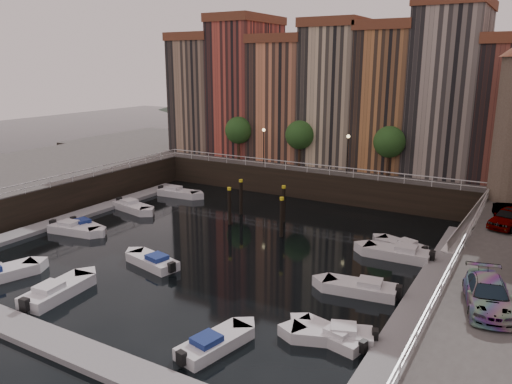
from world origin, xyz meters
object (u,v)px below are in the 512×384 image
Objects in this scene: car_a at (509,219)px; car_c at (488,297)px; boat_left_2 at (85,227)px; gangway at (469,222)px; boat_left_1 at (74,229)px; car_b at (510,216)px; mooring_pilings at (258,206)px.

car_c is (0.11, -13.91, -0.00)m from car_a.
boat_left_2 is at bearing -146.74° from car_a.
car_c reaches higher than gangway.
gangway is 32.51m from boat_left_2.
car_b is at bearing 9.66° from boat_left_1.
gangway is 4.61m from car_b.
boat_left_1 is at bearing 160.84° from car_c.
boat_left_1 is 1.02× the size of car_c.
mooring_pilings is 24.74m from car_c.
mooring_pilings is at bearing -167.13° from gangway.
boat_left_1 is 33.34m from car_c.
car_a is (2.92, -3.91, 1.79)m from gangway.
car_a is 1.01× the size of car_b.
boat_left_1 is (-29.96, -14.26, -1.54)m from gangway.
car_b is (32.93, 11.21, 3.30)m from boat_left_1.
gangway is 17.83m from mooring_pilings.
mooring_pilings is 16.30m from boat_left_1.
car_a reaches higher than car_c.
car_c is at bearing -15.29° from boat_left_1.
boat_left_1 is at bearing -140.71° from mooring_pilings.
gangway is at bearing 143.97° from car_a.
car_b reaches higher than boat_left_1.
boat_left_2 is at bearing 62.43° from boat_left_1.
car_a is at bearing -53.21° from gangway.
boat_left_1 is 34.63m from car_a.
mooring_pilings is 1.50× the size of boat_left_2.
boat_left_2 is 34.33m from car_b.
boat_left_1 is 34.94m from car_b.
car_c is (20.41, -13.84, 2.05)m from mooring_pilings.
mooring_pilings is (-17.38, -3.97, -0.27)m from gangway.
boat_left_2 is 1.11× the size of car_b.
car_b is at bearing 2.58° from mooring_pilings.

